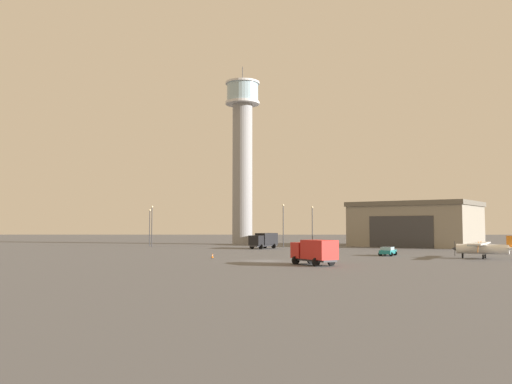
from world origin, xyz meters
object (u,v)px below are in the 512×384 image
object	(u,v)px
light_post_centre	(283,222)
truck_box_red	(315,251)
control_tower	(242,150)
airplane_white	(483,248)
car_teal	(388,251)
light_post_west	(312,223)
light_post_north	(150,224)
light_post_east	(152,222)
truck_box_black	(264,240)
traffic_cone_near_left	(212,256)

from	to	relation	value
light_post_centre	truck_box_red	bearing A→B (deg)	-88.09
control_tower	airplane_white	world-z (taller)	control_tower
car_teal	light_post_west	bearing A→B (deg)	42.23
truck_box_red	light_post_west	distance (m)	51.92
light_post_north	light_post_east	bearing A→B (deg)	-71.92
car_teal	light_post_west	world-z (taller)	light_post_west
truck_box_red	light_post_north	xyz separation A→B (m)	(-31.58, 56.78, 3.33)
airplane_white	truck_box_black	bearing A→B (deg)	-16.65
airplane_white	car_teal	size ratio (longest dim) A/B	2.31
light_post_west	truck_box_red	bearing A→B (deg)	-95.13
light_post_west	airplane_white	bearing A→B (deg)	-62.71
traffic_cone_near_left	airplane_white	bearing A→B (deg)	-1.19
traffic_cone_near_left	truck_box_black	bearing A→B (deg)	76.52
car_teal	light_post_centre	distance (m)	34.41
light_post_north	traffic_cone_near_left	xyz separation A→B (m)	(18.32, -43.58, -4.64)
airplane_white	truck_box_black	xyz separation A→B (m)	(-30.66, 31.81, 0.22)
truck_box_red	car_teal	world-z (taller)	truck_box_red
light_post_centre	traffic_cone_near_left	bearing A→B (deg)	-107.34
car_teal	light_post_centre	world-z (taller)	light_post_centre
light_post_east	truck_box_black	bearing A→B (deg)	-18.84
truck_box_black	car_teal	bearing A→B (deg)	72.44
airplane_white	light_post_north	xyz separation A→B (m)	(-56.42, 44.37, 3.47)
control_tower	truck_box_red	distance (m)	72.88
airplane_white	traffic_cone_near_left	world-z (taller)	airplane_white
light_post_north	traffic_cone_near_left	distance (m)	47.50
truck_box_red	light_post_east	size ratio (longest dim) A/B	0.70
airplane_white	truck_box_red	size ratio (longest dim) A/B	1.65
light_post_east	traffic_cone_near_left	world-z (taller)	light_post_east
car_teal	airplane_white	bearing A→B (deg)	-94.41
truck_box_black	light_post_west	size ratio (longest dim) A/B	0.81
car_teal	light_post_north	world-z (taller)	light_post_north
control_tower	light_post_west	xyz separation A→B (m)	(15.72, -17.03, -18.33)
car_teal	traffic_cone_near_left	world-z (taller)	car_teal
truck_box_black	light_post_east	distance (m)	26.00
truck_box_black	light_post_west	xyz separation A→B (m)	(10.45, 7.37, 3.49)
airplane_white	light_post_north	distance (m)	71.86
light_post_north	light_post_centre	xyz separation A→B (m)	(29.90, -6.50, 0.44)
truck_box_red	light_post_west	world-z (taller)	light_post_west
airplane_white	light_post_north	bearing A→B (deg)	-8.78
control_tower	light_post_west	world-z (taller)	control_tower
control_tower	light_post_north	xyz separation A→B (m)	(-20.49, -11.84, -18.56)
light_post_west	light_post_north	world-z (taller)	light_post_west
light_post_east	traffic_cone_near_left	distance (m)	43.11
light_post_east	light_post_north	distance (m)	4.48
truck_box_red	light_post_north	bearing A→B (deg)	-4.47
control_tower	truck_box_red	bearing A→B (deg)	-80.82
airplane_white	truck_box_red	world-z (taller)	airplane_white
control_tower	airplane_white	bearing A→B (deg)	-57.41
truck_box_black	traffic_cone_near_left	bearing A→B (deg)	21.29
light_post_north	truck_box_black	bearing A→B (deg)	-25.99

